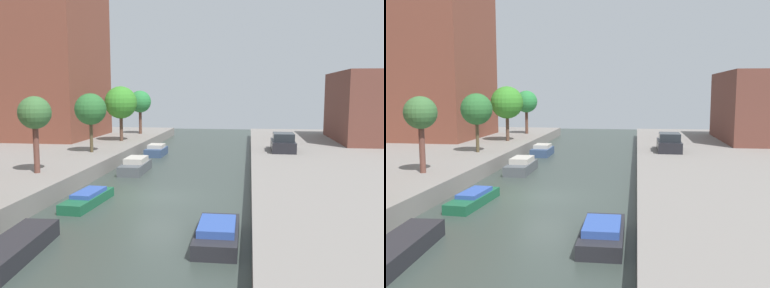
# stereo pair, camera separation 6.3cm
# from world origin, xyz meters

# --- Properties ---
(ground_plane) EXTENTS (84.00, 84.00, 0.00)m
(ground_plane) POSITION_xyz_m (0.00, 0.00, 0.00)
(ground_plane) COLOR #333D38
(apartment_tower_far) EXTENTS (10.00, 11.21, 19.44)m
(apartment_tower_far) POSITION_xyz_m (-16.00, 19.07, 10.72)
(apartment_tower_far) COLOR brown
(apartment_tower_far) RESTS_ON quay_left
(street_tree_2) EXTENTS (1.88, 1.88, 4.45)m
(street_tree_2) POSITION_xyz_m (-7.36, 0.67, 4.41)
(street_tree_2) COLOR brown
(street_tree_2) RESTS_ON quay_left
(street_tree_3) EXTENTS (2.45, 2.45, 4.59)m
(street_tree_3) POSITION_xyz_m (-7.36, 9.11, 4.34)
(street_tree_3) COLOR #4D412B
(street_tree_3) RESTS_ON quay_left
(street_tree_4) EXTENTS (3.08, 3.08, 5.22)m
(street_tree_4) POSITION_xyz_m (-7.36, 16.75, 4.66)
(street_tree_4) COLOR brown
(street_tree_4) RESTS_ON quay_left
(street_tree_5) EXTENTS (2.45, 2.45, 4.84)m
(street_tree_5) POSITION_xyz_m (-7.36, 23.79, 4.57)
(street_tree_5) COLOR brown
(street_tree_5) RESTS_ON quay_left
(parked_car) EXTENTS (1.86, 4.09, 1.46)m
(parked_car) POSITION_xyz_m (7.52, 11.90, 1.61)
(parked_car) COLOR black
(parked_car) RESTS_ON quay_right
(moored_boat_left_1) EXTENTS (1.73, 4.64, 0.66)m
(moored_boat_left_1) POSITION_xyz_m (-3.12, -8.81, 0.33)
(moored_boat_left_1) COLOR #232328
(moored_boat_left_1) RESTS_ON ground_plane
(moored_boat_left_2) EXTENTS (1.45, 4.12, 0.69)m
(moored_boat_left_2) POSITION_xyz_m (-3.22, -2.03, 0.30)
(moored_boat_left_2) COLOR #195638
(moored_boat_left_2) RESTS_ON ground_plane
(moored_boat_left_3) EXTENTS (1.61, 3.86, 1.05)m
(moored_boat_left_3) POSITION_xyz_m (-3.16, 6.62, 0.45)
(moored_boat_left_3) COLOR #4C5156
(moored_boat_left_3) RESTS_ON ground_plane
(moored_boat_left_4) EXTENTS (1.57, 3.16, 1.00)m
(moored_boat_left_4) POSITION_xyz_m (-3.45, 14.55, 0.43)
(moored_boat_left_4) COLOR #33476B
(moored_boat_left_4) RESTS_ON ground_plane
(moored_boat_right_2) EXTENTS (1.62, 3.95, 0.84)m
(moored_boat_right_2) POSITION_xyz_m (3.71, -6.47, 0.36)
(moored_boat_right_2) COLOR #232328
(moored_boat_right_2) RESTS_ON ground_plane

